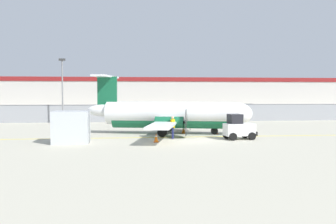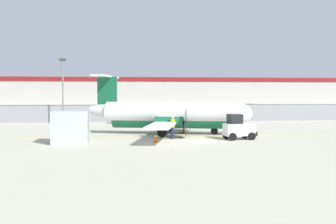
{
  "view_description": "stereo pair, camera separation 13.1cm",
  "coord_description": "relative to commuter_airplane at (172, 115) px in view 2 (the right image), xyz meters",
  "views": [
    {
      "loc": [
        -5.02,
        -26.76,
        3.41
      ],
      "look_at": [
        -1.47,
        5.38,
        1.8
      ],
      "focal_mm": 40.0,
      "sensor_mm": 36.0,
      "label": 1
    },
    {
      "loc": [
        -4.89,
        -26.77,
        3.41
      ],
      "look_at": [
        -1.47,
        5.38,
        1.8
      ],
      "focal_mm": 40.0,
      "sensor_mm": 36.0,
      "label": 2
    }
  ],
  "objects": [
    {
      "name": "ground_crew_worker",
      "position": [
        -0.36,
        -3.24,
        -0.65
      ],
      "size": [
        0.39,
        0.55,
        1.7
      ],
      "rotation": [
        0.0,
        0.0,
        2.97
      ],
      "color": "#191E4C",
      "rests_on": "ground"
    },
    {
      "name": "traffic_cone_far_left",
      "position": [
        1.01,
        0.33,
        -1.29
      ],
      "size": [
        0.36,
        0.36,
        0.64
      ],
      "color": "orange",
      "rests_on": "ground"
    },
    {
      "name": "commuter_airplane",
      "position": [
        0.0,
        0.0,
        0.0
      ],
      "size": [
        13.94,
        15.94,
        4.92
      ],
      "rotation": [
        0.0,
        0.0,
        -0.23
      ],
      "color": "white",
      "rests_on": "ground"
    },
    {
      "name": "traffic_cone_near_left",
      "position": [
        3.66,
        -0.46,
        -1.29
      ],
      "size": [
        0.36,
        0.36,
        0.64
      ],
      "color": "orange",
      "rests_on": "ground"
    },
    {
      "name": "parked_car_0",
      "position": [
        -13.32,
        22.26,
        -0.71
      ],
      "size": [
        4.36,
        2.35,
        1.58
      ],
      "rotation": [
        0.0,
        0.0,
        3.25
      ],
      "color": "slate",
      "rests_on": "parking_lot_strip"
    },
    {
      "name": "perimeter_fence",
      "position": [
        1.23,
        13.68,
        -0.49
      ],
      "size": [
        98.0,
        0.1,
        2.1
      ],
      "color": "gray",
      "rests_on": "ground"
    },
    {
      "name": "ground_plane",
      "position": [
        1.23,
        -2.32,
        -1.6
      ],
      "size": [
        140.0,
        140.0,
        0.01
      ],
      "color": "#B2AD99"
    },
    {
      "name": "parking_lot_strip",
      "position": [
        1.23,
        25.18,
        -1.54
      ],
      "size": [
        98.0,
        17.0,
        0.12
      ],
      "color": "#38383A",
      "rests_on": "ground"
    },
    {
      "name": "cargo_container",
      "position": [
        -7.59,
        -4.95,
        -0.5
      ],
      "size": [
        2.44,
        2.0,
        2.2
      ],
      "rotation": [
        0.0,
        0.0,
        0.0
      ],
      "color": "#B7BCC1",
      "rests_on": "ground"
    },
    {
      "name": "background_building",
      "position": [
        1.23,
        43.67,
        1.66
      ],
      "size": [
        91.0,
        8.1,
        6.5
      ],
      "color": "beige",
      "rests_on": "ground"
    },
    {
      "name": "parked_car_4",
      "position": [
        15.94,
        29.18,
        -0.71
      ],
      "size": [
        4.27,
        2.15,
        1.58
      ],
      "rotation": [
        0.0,
        0.0,
        -0.04
      ],
      "color": "black",
      "rests_on": "parking_lot_strip"
    },
    {
      "name": "parked_car_1",
      "position": [
        -5.27,
        29.78,
        -0.71
      ],
      "size": [
        4.33,
        2.29,
        1.58
      ],
      "rotation": [
        0.0,
        0.0,
        3.23
      ],
      "color": "slate",
      "rests_on": "parking_lot_strip"
    },
    {
      "name": "parked_car_3",
      "position": [
        7.75,
        24.21,
        -0.71
      ],
      "size": [
        4.35,
        2.33,
        1.58
      ],
      "rotation": [
        0.0,
        0.0,
        -0.1
      ],
      "color": "black",
      "rests_on": "parking_lot_strip"
    },
    {
      "name": "traffic_cone_near_right",
      "position": [
        -1.76,
        -5.14,
        -1.29
      ],
      "size": [
        0.36,
        0.36,
        0.64
      ],
      "color": "orange",
      "rests_on": "ground"
    },
    {
      "name": "parked_car_2",
      "position": [
        0.48,
        30.49,
        -0.71
      ],
      "size": [
        4.21,
        2.03,
        1.58
      ],
      "rotation": [
        0.0,
        0.0,
        -0.01
      ],
      "color": "silver",
      "rests_on": "parking_lot_strip"
    },
    {
      "name": "baggage_tug",
      "position": [
        4.44,
        -4.21,
        -0.75
      ],
      "size": [
        2.45,
        1.64,
        1.88
      ],
      "rotation": [
        0.0,
        0.0,
        0.13
      ],
      "color": "silver",
      "rests_on": "ground"
    },
    {
      "name": "apron_light_pole",
      "position": [
        -10.89,
        11.55,
        2.7
      ],
      "size": [
        0.7,
        0.3,
        7.27
      ],
      "color": "slate",
      "rests_on": "ground"
    }
  ]
}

